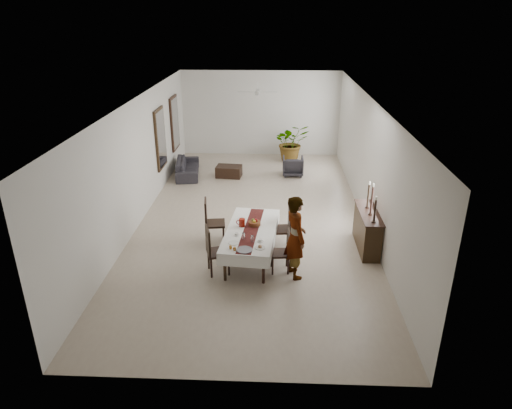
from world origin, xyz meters
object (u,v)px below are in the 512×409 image
object	(u,v)px
woman	(295,237)
red_pitcher	(242,223)
sofa	(188,167)
sideboard_body	(367,231)
dining_table_top	(251,231)

from	to	relation	value
woman	red_pitcher	bearing A→B (deg)	33.37
red_pitcher	woman	xyz separation A→B (m)	(1.18, -0.90, 0.12)
woman	sofa	distance (m)	7.21
red_pitcher	sideboard_body	distance (m)	2.98
sideboard_body	woman	bearing A→B (deg)	-143.35
red_pitcher	sideboard_body	world-z (taller)	sideboard_body
dining_table_top	red_pitcher	bearing A→B (deg)	149.04
dining_table_top	red_pitcher	world-z (taller)	red_pitcher
red_pitcher	sideboard_body	xyz separation A→B (m)	(2.93, 0.40, -0.34)
woman	sideboard_body	bearing A→B (deg)	-72.63
dining_table_top	woman	distance (m)	1.24
woman	sideboard_body	distance (m)	2.23
sideboard_body	sofa	xyz separation A→B (m)	(-5.19, 5.00, -0.18)
sideboard_body	sofa	size ratio (longest dim) A/B	0.81
woman	sofa	world-z (taller)	woman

